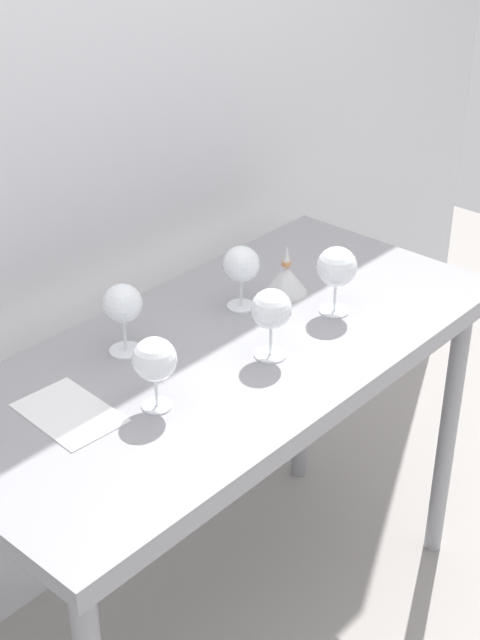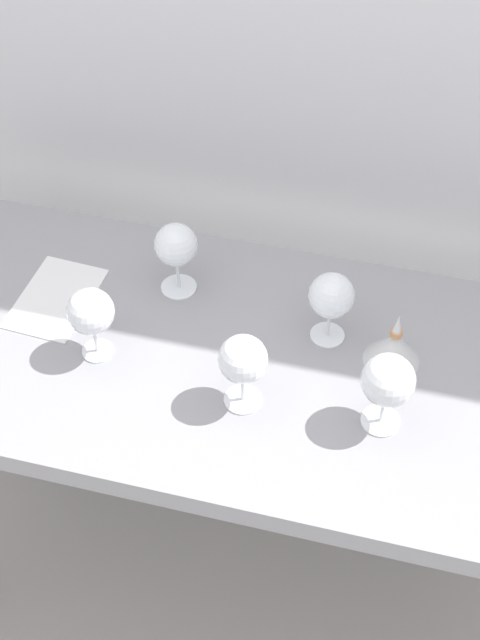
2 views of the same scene
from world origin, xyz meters
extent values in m
plane|color=#9B9691|center=(0.00, 0.00, 0.00)|extent=(6.00, 6.00, 0.00)
cube|color=silver|center=(0.00, 0.49, 1.30)|extent=(3.80, 0.04, 2.60)
cube|color=gray|center=(0.00, 0.00, 0.88)|extent=(1.40, 0.64, 0.04)
cube|color=gray|center=(0.00, -0.33, 0.88)|extent=(1.40, 0.01, 0.05)
cylinder|color=gray|center=(-0.64, 0.26, 0.43)|extent=(0.05, 0.05, 0.86)
cylinder|color=white|center=(-0.16, 0.15, 0.90)|extent=(0.08, 0.08, 0.00)
cylinder|color=white|center=(-0.16, 0.15, 0.94)|extent=(0.01, 0.01, 0.08)
sphere|color=white|center=(-0.16, 0.15, 1.02)|extent=(0.09, 0.09, 0.09)
cylinder|color=maroon|center=(-0.16, 0.15, 1.01)|extent=(0.06, 0.06, 0.02)
cylinder|color=white|center=(0.04, -0.11, 0.90)|extent=(0.07, 0.07, 0.00)
cylinder|color=white|center=(0.04, -0.11, 0.94)|extent=(0.01, 0.01, 0.08)
sphere|color=white|center=(0.04, -0.11, 1.02)|extent=(0.09, 0.09, 0.09)
cylinder|color=maroon|center=(0.04, -0.11, 1.00)|extent=(0.06, 0.06, 0.03)
cylinder|color=white|center=(0.29, -0.09, 0.90)|extent=(0.07, 0.07, 0.00)
cylinder|color=white|center=(0.29, -0.09, 0.94)|extent=(0.01, 0.01, 0.07)
sphere|color=white|center=(0.29, -0.09, 1.02)|extent=(0.10, 0.10, 0.10)
cylinder|color=maroon|center=(0.29, -0.09, 1.00)|extent=(0.07, 0.07, 0.03)
cylinder|color=white|center=(-0.27, -0.06, 0.90)|extent=(0.06, 0.06, 0.00)
cylinder|color=white|center=(-0.27, -0.06, 0.94)|extent=(0.01, 0.01, 0.07)
sphere|color=white|center=(-0.27, -0.06, 1.01)|extent=(0.09, 0.09, 0.09)
cylinder|color=#5A0F15|center=(-0.27, -0.06, 1.00)|extent=(0.06, 0.06, 0.02)
cylinder|color=white|center=(0.16, 0.09, 0.90)|extent=(0.07, 0.07, 0.00)
cylinder|color=white|center=(0.16, 0.09, 0.94)|extent=(0.01, 0.01, 0.07)
sphere|color=white|center=(0.16, 0.09, 1.01)|extent=(0.09, 0.09, 0.09)
cylinder|color=maroon|center=(0.16, 0.09, 1.00)|extent=(0.06, 0.06, 0.02)
cube|color=white|center=(-0.40, 0.05, 0.90)|extent=(0.16, 0.23, 0.00)
cone|color=silver|center=(0.29, 0.06, 0.94)|extent=(0.11, 0.11, 0.07)
cylinder|color=#C17F4C|center=(0.29, 0.06, 0.98)|extent=(0.02, 0.02, 0.01)
cone|color=silver|center=(0.29, 0.06, 1.01)|extent=(0.02, 0.02, 0.04)
camera|label=1|loc=(-1.30, -1.21, 1.99)|focal=51.80mm
camera|label=2|loc=(0.28, -1.09, 2.21)|focal=49.80mm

